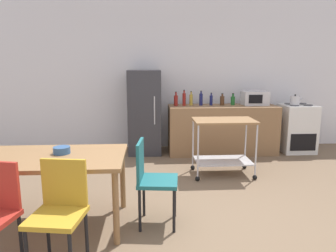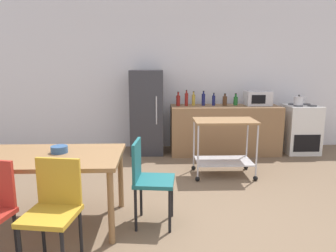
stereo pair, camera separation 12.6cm
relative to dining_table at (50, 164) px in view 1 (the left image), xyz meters
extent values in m
plane|color=brown|center=(1.48, 0.04, -0.67)|extent=(12.00, 12.00, 0.00)
cube|color=white|center=(1.48, 3.24, 0.78)|extent=(8.40, 0.12, 2.90)
cube|color=olive|center=(2.38, 2.64, -0.22)|extent=(2.00, 0.64, 0.90)
cube|color=olive|center=(0.00, 0.00, 0.06)|extent=(1.50, 0.90, 0.04)
cylinder|color=olive|center=(0.69, -0.39, -0.32)|extent=(0.06, 0.06, 0.71)
cylinder|color=olive|center=(-0.69, 0.39, -0.32)|extent=(0.06, 0.06, 0.71)
cylinder|color=olive|center=(0.69, 0.39, -0.32)|extent=(0.06, 0.06, 0.71)
cube|color=gold|center=(0.27, -0.76, -0.20)|extent=(0.46, 0.46, 0.04)
cube|color=gold|center=(0.30, -0.58, 0.02)|extent=(0.38, 0.09, 0.40)
cylinder|color=black|center=(0.13, -0.57, -0.45)|extent=(0.03, 0.03, 0.45)
cylinder|color=black|center=(0.46, -0.62, -0.45)|extent=(0.03, 0.03, 0.45)
cube|color=#1E666B|center=(1.09, -0.03, -0.20)|extent=(0.44, 0.44, 0.04)
cube|color=#1E666B|center=(0.91, -0.01, 0.02)|extent=(0.07, 0.38, 0.40)
cylinder|color=black|center=(1.24, -0.22, -0.45)|extent=(0.03, 0.03, 0.45)
cylinder|color=black|center=(1.27, 0.12, -0.45)|extent=(0.03, 0.03, 0.45)
cylinder|color=black|center=(0.90, -0.18, -0.45)|extent=(0.03, 0.03, 0.45)
cylinder|color=black|center=(0.94, 0.16, -0.45)|extent=(0.03, 0.03, 0.45)
cylinder|color=black|center=(-0.06, -0.66, -0.45)|extent=(0.03, 0.03, 0.45)
cube|color=white|center=(3.83, 2.66, -0.22)|extent=(0.60, 0.60, 0.90)
cube|color=black|center=(3.83, 2.35, -0.42)|extent=(0.48, 0.01, 0.32)
cylinder|color=#47474C|center=(3.70, 2.54, 0.24)|extent=(0.16, 0.16, 0.02)
cylinder|color=#47474C|center=(3.96, 2.54, 0.24)|extent=(0.16, 0.16, 0.02)
cylinder|color=#47474C|center=(3.70, 2.78, 0.24)|extent=(0.16, 0.16, 0.02)
cylinder|color=#47474C|center=(3.96, 2.78, 0.24)|extent=(0.16, 0.16, 0.02)
cube|color=#333338|center=(0.93, 2.74, 0.10)|extent=(0.60, 0.60, 1.55)
cylinder|color=silver|center=(1.11, 2.42, 0.18)|extent=(0.02, 0.02, 0.50)
cube|color=olive|center=(2.11, 1.42, 0.16)|extent=(0.90, 0.56, 0.03)
cube|color=silver|center=(2.11, 1.42, -0.45)|extent=(0.83, 0.52, 0.02)
cylinder|color=silver|center=(1.69, 1.17, -0.22)|extent=(0.02, 0.02, 0.76)
sphere|color=black|center=(1.69, 1.17, -0.64)|extent=(0.07, 0.07, 0.07)
cylinder|color=silver|center=(2.53, 1.17, -0.22)|extent=(0.02, 0.02, 0.76)
sphere|color=black|center=(2.53, 1.17, -0.64)|extent=(0.07, 0.07, 0.07)
cylinder|color=silver|center=(1.69, 1.67, -0.22)|extent=(0.02, 0.02, 0.76)
sphere|color=black|center=(1.69, 1.67, -0.64)|extent=(0.07, 0.07, 0.07)
cylinder|color=silver|center=(2.53, 1.67, -0.22)|extent=(0.02, 0.02, 0.76)
sphere|color=black|center=(2.53, 1.67, -0.64)|extent=(0.07, 0.07, 0.07)
cylinder|color=maroon|center=(1.51, 2.67, 0.32)|extent=(0.07, 0.07, 0.19)
cylinder|color=maroon|center=(1.51, 2.67, 0.45)|extent=(0.03, 0.03, 0.06)
cylinder|color=black|center=(1.51, 2.67, 0.48)|extent=(0.04, 0.04, 0.01)
cylinder|color=maroon|center=(1.66, 2.68, 0.34)|extent=(0.06, 0.06, 0.23)
cylinder|color=maroon|center=(1.66, 2.68, 0.48)|extent=(0.03, 0.03, 0.05)
cylinder|color=black|center=(1.66, 2.68, 0.51)|extent=(0.03, 0.03, 0.01)
cylinder|color=gold|center=(1.80, 2.73, 0.33)|extent=(0.06, 0.06, 0.20)
cylinder|color=gold|center=(1.80, 2.73, 0.46)|extent=(0.03, 0.03, 0.05)
cylinder|color=black|center=(1.80, 2.73, 0.49)|extent=(0.03, 0.03, 0.01)
cylinder|color=navy|center=(1.98, 2.71, 0.34)|extent=(0.06, 0.06, 0.22)
cylinder|color=navy|center=(1.98, 2.71, 0.47)|extent=(0.03, 0.03, 0.04)
cylinder|color=black|center=(1.98, 2.71, 0.50)|extent=(0.03, 0.03, 0.01)
cylinder|color=navy|center=(2.17, 2.71, 0.32)|extent=(0.06, 0.06, 0.18)
cylinder|color=navy|center=(2.17, 2.71, 0.43)|extent=(0.03, 0.03, 0.04)
cylinder|color=black|center=(2.17, 2.71, 0.46)|extent=(0.03, 0.03, 0.01)
cylinder|color=#4C2D19|center=(2.38, 2.70, 0.31)|extent=(0.08, 0.08, 0.17)
cylinder|color=#4C2D19|center=(2.38, 2.70, 0.42)|extent=(0.04, 0.04, 0.04)
cylinder|color=black|center=(2.38, 2.70, 0.45)|extent=(0.04, 0.04, 0.01)
cylinder|color=#1E6628|center=(2.59, 2.72, 0.31)|extent=(0.08, 0.08, 0.16)
cylinder|color=#1E6628|center=(2.59, 2.72, 0.41)|extent=(0.03, 0.03, 0.05)
cylinder|color=black|center=(2.59, 2.72, 0.45)|extent=(0.04, 0.04, 0.01)
cube|color=silver|center=(3.00, 2.70, 0.36)|extent=(0.46, 0.34, 0.26)
cube|color=black|center=(2.96, 2.53, 0.36)|extent=(0.25, 0.01, 0.16)
cylinder|color=#33598C|center=(0.11, 0.08, 0.12)|extent=(0.17, 0.17, 0.07)
cylinder|color=silver|center=(3.71, 2.56, 0.33)|extent=(0.17, 0.17, 0.16)
sphere|color=black|center=(3.71, 2.56, 0.42)|extent=(0.03, 0.03, 0.03)
cylinder|color=silver|center=(3.82, 2.56, 0.35)|extent=(0.08, 0.02, 0.07)
camera|label=1|loc=(1.00, -3.11, 0.97)|focal=33.80mm
camera|label=2|loc=(1.12, -3.11, 0.97)|focal=33.80mm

